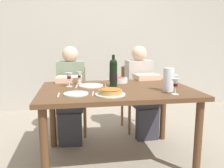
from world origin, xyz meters
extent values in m
plane|color=gray|center=(0.00, 0.00, 0.00)|extent=(8.00, 8.00, 0.00)
cube|color=#B2ADA3|center=(0.00, 2.03, 1.40)|extent=(8.00, 0.10, 2.80)
cube|color=brown|center=(0.00, 0.00, 0.74)|extent=(1.50, 1.00, 0.04)
cylinder|color=brown|center=(-0.67, -0.42, 0.36)|extent=(0.07, 0.07, 0.72)
cylinder|color=brown|center=(0.67, -0.42, 0.36)|extent=(0.07, 0.07, 0.72)
cylinder|color=brown|center=(-0.67, 0.42, 0.36)|extent=(0.07, 0.07, 0.72)
cylinder|color=brown|center=(0.67, 0.42, 0.36)|extent=(0.07, 0.07, 0.72)
cylinder|color=black|center=(-0.01, 0.11, 0.88)|extent=(0.08, 0.08, 0.23)
sphere|color=black|center=(-0.01, 0.11, 1.00)|extent=(0.08, 0.08, 0.08)
cylinder|color=black|center=(-0.01, 0.11, 1.05)|extent=(0.03, 0.03, 0.07)
cylinder|color=black|center=(-0.01, 0.11, 0.86)|extent=(0.08, 0.08, 0.08)
cylinder|color=silver|center=(0.45, -0.21, 0.87)|extent=(0.10, 0.10, 0.22)
cylinder|color=silver|center=(0.45, -0.21, 0.83)|extent=(0.09, 0.09, 0.13)
torus|color=silver|center=(0.52, -0.21, 0.88)|extent=(0.07, 0.01, 0.07)
cylinder|color=silver|center=(-0.11, -0.27, 0.77)|extent=(0.26, 0.26, 0.01)
cylinder|color=#C18E47|center=(-0.11, -0.27, 0.79)|extent=(0.21, 0.21, 0.03)
ellipsoid|color=#9E6028|center=(-0.11, -0.27, 0.81)|extent=(0.19, 0.19, 0.02)
cylinder|color=silver|center=(0.10, 0.32, 0.79)|extent=(0.17, 0.17, 0.05)
ellipsoid|color=#B2382D|center=(0.10, 0.32, 0.81)|extent=(0.14, 0.14, 0.04)
cylinder|color=silver|center=(0.46, -0.35, 0.76)|extent=(0.06, 0.06, 0.00)
cylinder|color=silver|center=(0.46, -0.35, 0.80)|extent=(0.01, 0.01, 0.06)
cone|color=silver|center=(0.46, -0.35, 0.87)|extent=(0.07, 0.07, 0.07)
cylinder|color=#470A14|center=(0.46, -0.35, 0.84)|extent=(0.04, 0.04, 0.03)
cylinder|color=silver|center=(-0.36, 0.31, 0.76)|extent=(0.06, 0.06, 0.00)
cylinder|color=silver|center=(-0.36, 0.31, 0.80)|extent=(0.01, 0.01, 0.06)
cone|color=silver|center=(-0.36, 0.31, 0.86)|extent=(0.06, 0.06, 0.07)
cylinder|color=#470A14|center=(-0.36, 0.31, 0.84)|extent=(0.03, 0.03, 0.02)
cylinder|color=silver|center=(-0.46, 0.17, 0.76)|extent=(0.06, 0.06, 0.00)
cylinder|color=silver|center=(-0.46, 0.17, 0.80)|extent=(0.01, 0.01, 0.08)
cone|color=silver|center=(-0.46, 0.17, 0.87)|extent=(0.07, 0.07, 0.06)
cylinder|color=#470A14|center=(-0.46, 0.17, 0.85)|extent=(0.04, 0.04, 0.02)
cylinder|color=white|center=(-0.24, 0.16, 0.77)|extent=(0.25, 0.25, 0.01)
cylinder|color=silver|center=(-0.40, -0.20, 0.77)|extent=(0.22, 0.22, 0.01)
cube|color=silver|center=(-0.39, 0.16, 0.76)|extent=(0.04, 0.16, 0.00)
cube|color=silver|center=(-0.09, 0.16, 0.76)|extent=(0.03, 0.18, 0.00)
cube|color=silver|center=(-0.25, -0.20, 0.76)|extent=(0.03, 0.18, 0.00)
cube|color=silver|center=(-0.55, -0.20, 0.76)|extent=(0.02, 0.16, 0.00)
cube|color=olive|center=(-0.45, 0.80, 0.46)|extent=(0.43, 0.43, 0.02)
cube|color=olive|center=(-0.44, 0.99, 0.67)|extent=(0.36, 0.06, 0.40)
cylinder|color=olive|center=(-0.63, 0.65, 0.23)|extent=(0.04, 0.04, 0.45)
cylinder|color=olive|center=(-0.29, 0.62, 0.23)|extent=(0.04, 0.04, 0.45)
cylinder|color=olive|center=(-0.61, 0.99, 0.23)|extent=(0.04, 0.04, 0.45)
cylinder|color=olive|center=(-0.27, 0.96, 0.23)|extent=(0.04, 0.04, 0.45)
cube|color=gray|center=(-0.45, 0.76, 0.72)|extent=(0.35, 0.22, 0.50)
sphere|color=beige|center=(-0.45, 0.76, 1.06)|extent=(0.20, 0.20, 0.20)
cube|color=#33333D|center=(-0.46, 0.57, 0.47)|extent=(0.33, 0.40, 0.14)
cube|color=#33333D|center=(-0.47, 0.42, 0.20)|extent=(0.28, 0.14, 0.40)
cube|color=beige|center=(-0.47, 0.48, 0.79)|extent=(0.31, 0.26, 0.06)
cube|color=olive|center=(0.45, 0.82, 0.46)|extent=(0.43, 0.43, 0.02)
cube|color=olive|center=(0.44, 1.00, 0.67)|extent=(0.36, 0.06, 0.40)
cylinder|color=olive|center=(0.29, 0.64, 0.23)|extent=(0.04, 0.04, 0.45)
cylinder|color=olive|center=(0.63, 0.66, 0.23)|extent=(0.04, 0.04, 0.45)
cylinder|color=olive|center=(0.27, 0.98, 0.23)|extent=(0.04, 0.04, 0.45)
cylinder|color=olive|center=(0.61, 1.00, 0.23)|extent=(0.04, 0.04, 0.45)
cube|color=#B7B2A8|center=(0.45, 0.78, 0.72)|extent=(0.35, 0.23, 0.50)
sphere|color=beige|center=(0.45, 0.78, 1.06)|extent=(0.20, 0.20, 0.20)
cube|color=#33333D|center=(0.46, 0.59, 0.47)|extent=(0.33, 0.40, 0.14)
cube|color=#33333D|center=(0.48, 0.44, 0.20)|extent=(0.28, 0.14, 0.40)
cube|color=beige|center=(0.47, 0.50, 0.79)|extent=(0.31, 0.26, 0.06)
camera|label=1|loc=(-0.43, -2.26, 1.23)|focal=37.89mm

